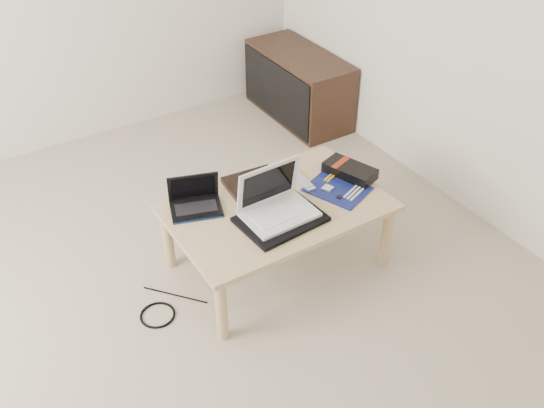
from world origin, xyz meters
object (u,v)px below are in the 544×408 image
netbook (195,202)px  white_laptop (276,204)px  media_cabinet (298,86)px  coffee_table (278,213)px  gpu_box (350,171)px

netbook → white_laptop: 0.41m
white_laptop → netbook: bearing=139.1°
netbook → white_laptop: white_laptop is taller
media_cabinet → netbook: (-1.40, -1.14, 0.19)m
media_cabinet → white_laptop: 1.79m
media_cabinet → white_laptop: (-1.09, -1.41, 0.22)m
media_cabinet → white_laptop: size_ratio=2.54×
netbook → white_laptop: (0.31, -0.27, 0.03)m
white_laptop → coffee_table: bearing=50.7°
coffee_table → white_laptop: 0.15m
netbook → gpu_box: 0.86m
media_cabinet → gpu_box: media_cabinet is taller
media_cabinet → coffee_table: bearing=-127.7°
netbook → gpu_box: bearing=-12.3°
coffee_table → netbook: bearing=150.4°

